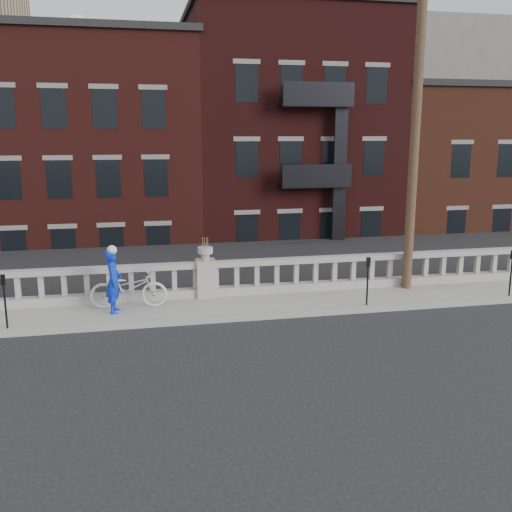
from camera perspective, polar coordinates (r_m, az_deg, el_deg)
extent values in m
plane|color=black|center=(13.21, -2.86, -9.34)|extent=(120.00, 120.00, 0.00)
cube|color=gray|center=(15.99, -4.58, -5.21)|extent=(32.00, 2.20, 0.15)
cube|color=gray|center=(16.83, -5.02, -3.61)|extent=(28.00, 0.34, 0.25)
cube|color=gray|center=(16.63, -5.07, -0.87)|extent=(28.00, 0.34, 0.16)
cube|color=gray|center=(16.72, -5.04, -2.21)|extent=(0.55, 0.55, 1.10)
cylinder|color=gray|center=(16.58, -5.08, -0.03)|extent=(0.24, 0.24, 0.20)
cylinder|color=gray|center=(16.54, -5.10, 0.58)|extent=(0.44, 0.44, 0.18)
cube|color=#605E59|center=(18.08, -4.99, -11.58)|extent=(36.00, 0.50, 5.15)
cube|color=black|center=(39.45, -8.80, -2.79)|extent=(80.00, 44.00, 0.50)
cube|color=#595651|center=(22.03, -11.55, -8.93)|extent=(16.00, 7.00, 4.00)
cube|color=#595651|center=(51.04, 16.26, 10.76)|extent=(14.00, 14.00, 18.00)
cube|color=#411612|center=(32.28, -15.74, 6.68)|extent=(10.00, 14.00, 14.00)
cube|color=black|center=(32.45, -16.51, 19.34)|extent=(10.30, 14.30, 0.30)
cube|color=#330F0E|center=(33.12, 1.90, 8.55)|extent=(10.00, 14.00, 15.50)
cube|color=black|center=(33.56, 2.00, 22.14)|extent=(10.30, 14.30, 0.30)
cube|color=#532619|center=(36.95, 17.19, 5.67)|extent=(10.00, 14.00, 12.00)
cube|color=black|center=(36.82, 17.81, 15.21)|extent=(10.30, 14.30, 0.30)
cylinder|color=#422D1E|center=(17.71, 15.68, 12.74)|extent=(0.28, 0.28, 10.00)
cylinder|color=black|center=(15.22, -23.77, -4.68)|extent=(0.05, 0.05, 1.10)
cube|color=black|center=(15.05, -23.99, -2.19)|extent=(0.10, 0.08, 0.26)
cube|color=black|center=(15.00, -24.03, -2.09)|extent=(0.06, 0.01, 0.08)
cylinder|color=black|center=(16.11, 11.07, -2.95)|extent=(0.05, 0.05, 1.10)
cube|color=black|center=(15.95, 11.17, -0.59)|extent=(0.10, 0.08, 0.26)
cube|color=black|center=(15.90, 11.24, -0.48)|extent=(0.06, 0.01, 0.08)
cylinder|color=black|center=(18.31, 24.11, -1.98)|extent=(0.05, 0.05, 1.10)
imported|color=silver|center=(15.99, -12.61, -3.15)|extent=(2.14, 0.93, 1.09)
imported|color=#0D29CC|center=(15.59, -14.06, -2.44)|extent=(0.48, 0.67, 1.71)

